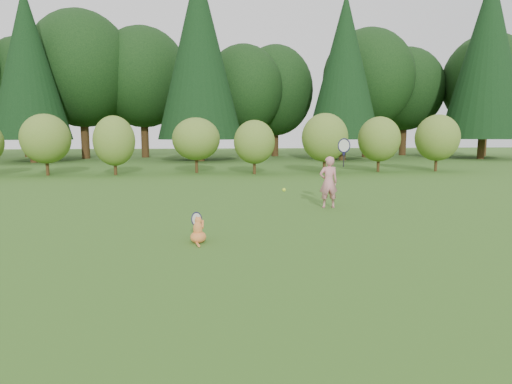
{
  "coord_description": "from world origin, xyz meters",
  "views": [
    {
      "loc": [
        -0.77,
        -7.48,
        1.82
      ],
      "look_at": [
        0.2,
        0.8,
        0.7
      ],
      "focal_mm": 30.0,
      "sensor_mm": 36.0,
      "label": 1
    }
  ],
  "objects": [
    {
      "name": "woodland_backdrop",
      "position": [
        0.0,
        23.0,
        7.5
      ],
      "size": [
        48.0,
        10.0,
        15.0
      ],
      "primitive_type": null,
      "color": "black",
      "rests_on": "ground"
    },
    {
      "name": "ground",
      "position": [
        0.0,
        0.0,
        0.0
      ],
      "size": [
        100.0,
        100.0,
        0.0
      ],
      "primitive_type": "plane",
      "color": "#2B5718",
      "rests_on": "ground"
    },
    {
      "name": "tennis_ball",
      "position": [
        0.76,
        0.82,
        0.73
      ],
      "size": [
        0.07,
        0.07,
        0.07
      ],
      "color": "#B2E51A",
      "rests_on": "ground"
    },
    {
      "name": "shrub_row",
      "position": [
        0.0,
        13.0,
        1.4
      ],
      "size": [
        28.0,
        3.0,
        2.8
      ],
      "primitive_type": null,
      "color": "#5A7424",
      "rests_on": "ground"
    },
    {
      "name": "cat",
      "position": [
        -0.92,
        -0.31,
        0.23
      ],
      "size": [
        0.4,
        0.64,
        0.62
      ],
      "rotation": [
        0.0,
        0.0,
        -0.26
      ],
      "color": "orange",
      "rests_on": "ground"
    },
    {
      "name": "child",
      "position": [
        2.27,
        2.83,
        0.68
      ],
      "size": [
        0.71,
        0.39,
        1.93
      ],
      "rotation": [
        0.0,
        0.0,
        3.13
      ],
      "color": "#CF7B84",
      "rests_on": "ground"
    }
  ]
}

